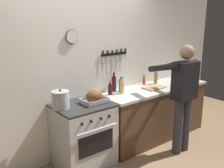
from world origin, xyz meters
TOP-DOWN VIEW (x-y plane):
  - wall_back at (0.00, 1.35)m, footprint 6.00×0.13m
  - counter_block at (1.20, 0.99)m, footprint 2.03×0.65m
  - stove at (-0.22, 0.99)m, footprint 0.76×0.67m
  - person_cook at (1.16, 0.39)m, footprint 0.51×0.63m
  - roasting_pan at (-0.05, 0.95)m, footprint 0.35×0.26m
  - stock_pot at (-0.52, 1.03)m, footprint 0.23×0.23m
  - cutting_board at (1.14, 0.95)m, footprint 0.36×0.24m
  - bottle_vinegar at (1.38, 1.14)m, footprint 0.06×0.06m
  - bottle_cooking_oil at (0.53, 1.06)m, footprint 0.07×0.07m
  - bottle_wine_red at (0.52, 1.24)m, footprint 0.07×0.07m
  - bottle_dish_soap at (0.60, 1.16)m, footprint 0.07×0.07m
  - bottle_soy_sauce at (0.35, 1.11)m, footprint 0.06×0.06m
  - bottle_hot_sauce at (1.18, 1.23)m, footprint 0.05×0.05m

SIDE VIEW (x-z plane):
  - stove at x=-0.22m, z-range 0.00..0.90m
  - counter_block at x=1.20m, z-range 0.00..0.90m
  - cutting_board at x=1.14m, z-range 0.90..0.92m
  - person_cook at x=1.16m, z-range 0.12..1.78m
  - bottle_hot_sauce at x=1.18m, z-range 0.88..1.06m
  - roasting_pan at x=-0.05m, z-range 0.89..1.07m
  - bottle_soy_sauce at x=0.35m, z-range 0.88..1.09m
  - bottle_dish_soap at x=0.60m, z-range 0.88..1.13m
  - bottle_cooking_oil at x=0.53m, z-range 0.88..1.13m
  - bottle_vinegar at x=1.38m, z-range 0.88..1.14m
  - stock_pot at x=-0.52m, z-range 0.89..1.15m
  - bottle_wine_red at x=0.52m, z-range 0.88..1.17m
  - wall_back at x=0.00m, z-range 0.00..2.60m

